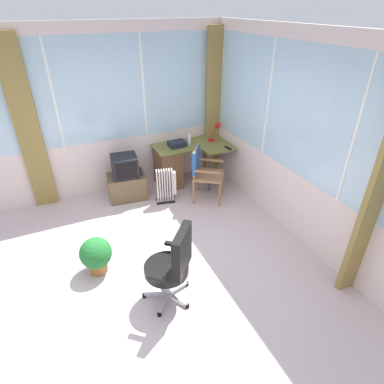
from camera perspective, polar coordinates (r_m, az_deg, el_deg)
The scene contains 16 objects.
ground at distance 4.32m, azimuth -6.75°, elevation -13.67°, with size 5.24×5.61×0.06m, color beige.
north_window_panel at distance 5.61m, azimuth -15.60°, elevation 13.24°, with size 4.24×0.07×2.78m.
east_window_panel at distance 4.50m, azimuth 19.15°, elevation 8.34°, with size 0.07×4.61×2.78m.
curtain_north_left at distance 5.49m, azimuth -27.45°, elevation 10.03°, with size 0.35×0.07×2.68m, color olive.
curtain_corner at distance 6.13m, azimuth 4.10°, elevation 15.29°, with size 0.35×0.07×2.68m, color olive.
curtain_east_far at distance 3.74m, azimuth 30.82°, elevation 0.07°, with size 0.35×0.07×2.68m, color olive.
desk at distance 5.89m, azimuth -3.63°, elevation 4.95°, with size 1.36×0.86×0.75m.
desk_lamp at distance 5.94m, azimuth 4.45°, elevation 11.20°, with size 0.23×0.20×0.36m.
tv_remote at distance 5.72m, azimuth 6.52°, elevation 7.89°, with size 0.04×0.15×0.02m, color black.
spray_bottle at distance 5.82m, azimuth -0.50°, elevation 9.51°, with size 0.06×0.06×0.22m.
paper_tray at distance 5.77m, azimuth -2.72°, elevation 8.65°, with size 0.30×0.23×0.09m, color #1F222F.
wooden_armchair at distance 5.35m, azimuth 1.71°, elevation 4.45°, with size 0.67×0.67×0.95m.
office_chair at distance 3.53m, azimuth -3.44°, elevation -12.58°, with size 0.60×0.61×1.00m.
tv_on_stand at distance 5.59m, azimuth -11.71°, elevation 2.20°, with size 0.68×0.51×0.80m.
space_heater at distance 5.40m, azimuth -4.63°, elevation 1.14°, with size 0.37×0.23×0.62m.
potted_plant at distance 4.22m, azimuth -16.89°, elevation -10.69°, with size 0.40×0.40×0.50m.
Camera 1 is at (-0.82, -2.97, 2.99)m, focal length 29.63 mm.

